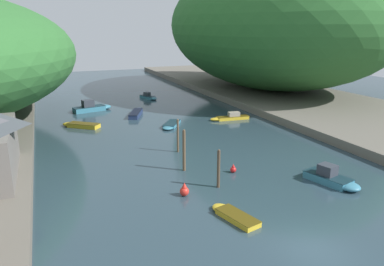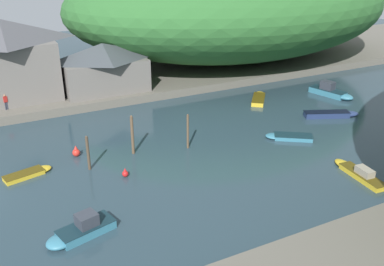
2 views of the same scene
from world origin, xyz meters
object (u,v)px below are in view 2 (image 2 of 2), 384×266
at_px(boat_yellow_tender, 29,173).
at_px(waterfront_building, 6,59).
at_px(person_on_quay, 6,101).
at_px(boat_cabin_cruiser, 259,98).
at_px(boat_white_cruiser, 332,92).
at_px(boat_mid_channel, 288,137).
at_px(boat_small_dinghy, 358,172).
at_px(channel_buoy_far, 125,173).
at_px(boathouse_shed, 104,66).
at_px(boat_far_right_bank, 80,231).
at_px(channel_buoy_near, 76,152).
at_px(boat_navy_launch, 333,114).

bearing_deg(boat_yellow_tender, waterfront_building, 163.73).
bearing_deg(person_on_quay, boat_yellow_tender, -104.32).
bearing_deg(boat_cabin_cruiser, person_on_quay, -156.06).
xyz_separation_m(boat_white_cruiser, boat_mid_channel, (7.72, -12.88, -0.32)).
bearing_deg(boat_small_dinghy, channel_buoy_far, 158.64).
bearing_deg(waterfront_building, boat_cabin_cruiser, 67.29).
relative_size(boathouse_shed, person_on_quay, 6.20).
bearing_deg(channel_buoy_far, boat_mid_channel, 90.03).
relative_size(boat_mid_channel, boat_far_right_bank, 0.94).
xyz_separation_m(boathouse_shed, boat_small_dinghy, (27.90, 12.72, -3.62)).
xyz_separation_m(boat_white_cruiser, person_on_quay, (-10.18, -36.44, 1.43)).
relative_size(boat_far_right_bank, channel_buoy_near, 4.68).
xyz_separation_m(waterfront_building, boat_cabin_cruiser, (11.14, 26.61, -5.32)).
xyz_separation_m(waterfront_building, person_on_quay, (3.75, -0.92, -3.64)).
relative_size(boathouse_shed, boat_far_right_bank, 2.19).
distance_m(boat_yellow_tender, channel_buoy_near, 4.55).
bearing_deg(boathouse_shed, boat_cabin_cruiser, 60.90).
relative_size(boat_cabin_cruiser, boat_mid_channel, 1.04).
bearing_deg(boat_navy_launch, boat_mid_channel, -50.54).
bearing_deg(boat_small_dinghy, boat_navy_launch, 60.01).
distance_m(boat_navy_launch, channel_buoy_far, 24.50).
bearing_deg(channel_buoy_near, channel_buoy_far, 26.32).
bearing_deg(waterfront_building, boat_navy_launch, 57.78).
bearing_deg(channel_buoy_far, boat_far_right_bank, -39.74).
height_order(boat_white_cruiser, boat_cabin_cruiser, boat_white_cruiser).
relative_size(boat_small_dinghy, boat_navy_launch, 0.91).
distance_m(boathouse_shed, boat_mid_channel, 23.32).
height_order(boat_small_dinghy, channel_buoy_far, boat_small_dinghy).
bearing_deg(boat_yellow_tender, channel_buoy_far, 47.52).
height_order(boathouse_shed, boat_far_right_bank, boathouse_shed).
xyz_separation_m(boat_far_right_bank, channel_buoy_near, (-11.54, 2.37, -0.04)).
height_order(boathouse_shed, boat_yellow_tender, boathouse_shed).
height_order(waterfront_building, boat_small_dinghy, waterfront_building).
relative_size(waterfront_building, person_on_quay, 6.68).
bearing_deg(boat_navy_launch, boat_yellow_tender, -69.21).
relative_size(boat_white_cruiser, boat_navy_launch, 0.98).
height_order(boat_yellow_tender, boat_cabin_cruiser, boat_cabin_cruiser).
bearing_deg(channel_buoy_far, boat_cabin_cruiser, 117.34).
bearing_deg(boathouse_shed, boat_small_dinghy, 24.50).
distance_m(channel_buoy_near, person_on_quay, 13.33).
height_order(boat_yellow_tender, boat_mid_channel, boat_mid_channel).
bearing_deg(person_on_quay, boathouse_shed, -7.40).
relative_size(boat_white_cruiser, channel_buoy_far, 7.62).
distance_m(boat_far_right_bank, boat_navy_launch, 30.64).
bearing_deg(boat_mid_channel, boat_navy_launch, -39.87).
bearing_deg(boat_mid_channel, waterfront_building, 80.22).
height_order(boat_small_dinghy, boat_mid_channel, boat_small_dinghy).
height_order(boat_small_dinghy, boat_far_right_bank, boat_far_right_bank).
xyz_separation_m(boat_navy_launch, channel_buoy_near, (-3.11, -27.09, 0.09)).
bearing_deg(boat_cabin_cruiser, channel_buoy_near, -128.62).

